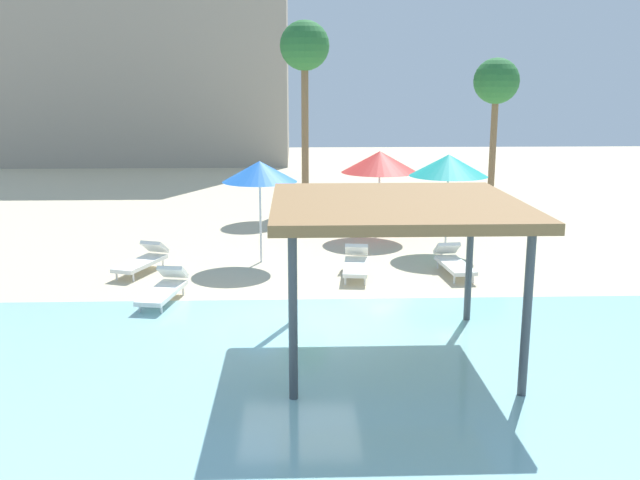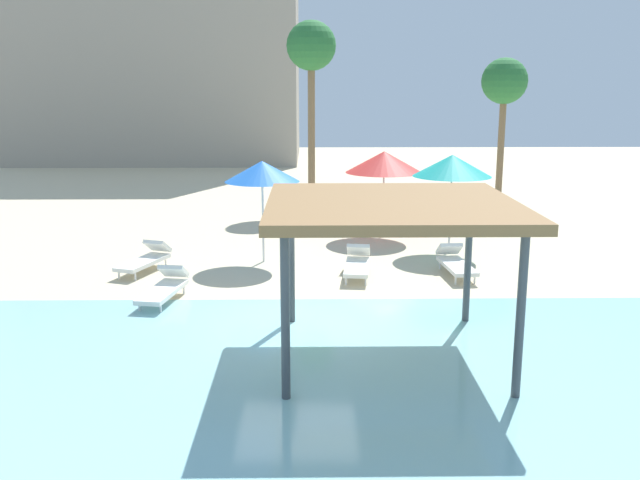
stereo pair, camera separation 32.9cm
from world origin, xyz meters
TOP-DOWN VIEW (x-y plane):
  - ground_plane at (0.00, 0.00)m, footprint 80.00×80.00m
  - lagoon_water at (0.00, -5.25)m, footprint 44.00×13.50m
  - shade_pavilion at (1.68, -1.78)m, footprint 4.28×4.28m
  - beach_umbrella_red_1 at (2.61, 8.27)m, footprint 2.43×2.43m
  - beach_umbrella_blue_2 at (-1.01, 5.07)m, footprint 2.02×2.02m
  - beach_umbrella_teal_3 at (4.34, 6.19)m, footprint 2.25×2.25m
  - lounge_chair_0 at (4.00, 3.68)m, footprint 0.76×1.94m
  - lounge_chair_1 at (-4.02, 4.15)m, footprint 1.20×1.99m
  - lounge_chair_2 at (1.49, 3.62)m, footprint 0.80×1.95m
  - lounge_chair_6 at (-3.00, 1.54)m, footprint 0.91×1.97m
  - palm_tree_0 at (0.35, 13.99)m, footprint 1.90×1.90m
  - palm_tree_1 at (8.36, 15.89)m, footprint 1.90×1.90m
  - hotel_block_0 at (-9.16, 32.26)m, footprint 17.37×10.42m

SIDE VIEW (x-z plane):
  - ground_plane at x=0.00m, z-range 0.00..0.00m
  - lagoon_water at x=0.00m, z-range 0.00..0.04m
  - lounge_chair_0 at x=4.00m, z-range -0.04..0.70m
  - lounge_chair_1 at x=-4.02m, z-range -0.04..0.70m
  - lounge_chair_2 at x=1.49m, z-range -0.04..0.70m
  - lounge_chair_6 at x=-3.00m, z-range -0.04..0.70m
  - beach_umbrella_red_1 at x=2.61m, z-range 1.03..3.76m
  - beach_umbrella_blue_2 at x=-1.01m, z-range 1.11..3.89m
  - beach_umbrella_teal_3 at x=4.34m, z-range 1.10..3.93m
  - shade_pavilion at x=1.68m, z-range 1.25..4.09m
  - palm_tree_1 at x=8.36m, z-range 1.85..7.70m
  - palm_tree_0 at x=0.35m, z-range 2.43..9.60m
  - hotel_block_0 at x=-9.16m, z-range 0.00..16.68m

